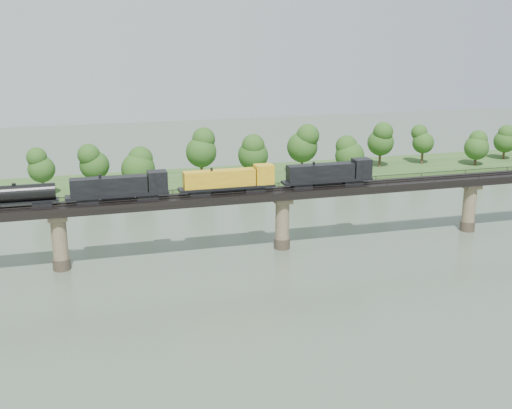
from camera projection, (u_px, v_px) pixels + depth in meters
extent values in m
plane|color=#3E4E3D|center=(345.00, 315.00, 93.53)|extent=(400.00, 400.00, 0.00)
cube|color=#2B4C1E|center=(219.00, 179.00, 172.04)|extent=(300.00, 24.00, 1.60)
cylinder|color=#473A2D|center=(62.00, 264.00, 110.58)|extent=(3.00, 3.00, 2.00)
cylinder|color=#827355|center=(60.00, 239.00, 109.36)|extent=(2.60, 2.60, 9.00)
cube|color=#827355|center=(58.00, 217.00, 108.27)|extent=(3.20, 3.20, 1.00)
cylinder|color=#473A2D|center=(282.00, 243.00, 121.05)|extent=(3.00, 3.00, 2.00)
cylinder|color=#827355|center=(282.00, 220.00, 119.82)|extent=(2.60, 2.60, 9.00)
cube|color=#827355|center=(283.00, 200.00, 118.73)|extent=(3.20, 3.20, 1.00)
cylinder|color=#473A2D|center=(467.00, 226.00, 131.51)|extent=(3.00, 3.00, 2.00)
cylinder|color=#827355|center=(469.00, 205.00, 130.28)|extent=(2.60, 2.60, 9.00)
cube|color=#827355|center=(471.00, 186.00, 129.20)|extent=(3.20, 3.20, 1.00)
cube|color=black|center=(283.00, 193.00, 118.39)|extent=(220.00, 5.00, 1.50)
cube|color=black|center=(284.00, 190.00, 117.47)|extent=(220.00, 0.12, 0.16)
cube|color=black|center=(281.00, 188.00, 118.86)|extent=(220.00, 0.12, 0.16)
cube|color=black|center=(287.00, 189.00, 115.78)|extent=(220.00, 0.10, 0.10)
cube|color=black|center=(279.00, 183.00, 120.22)|extent=(220.00, 0.10, 0.10)
cube|color=black|center=(287.00, 191.00, 115.87)|extent=(0.08, 0.08, 0.70)
cube|color=black|center=(279.00, 185.00, 120.32)|extent=(0.08, 0.08, 0.70)
cylinder|color=#382619|center=(43.00, 189.00, 151.67)|extent=(0.70, 0.70, 3.51)
sphere|color=#1C4213|center=(41.00, 169.00, 150.40)|extent=(6.31, 6.31, 6.31)
sphere|color=#1C4213|center=(40.00, 157.00, 149.61)|extent=(4.73, 4.73, 4.73)
cylinder|color=#382619|center=(96.00, 183.00, 157.22)|extent=(0.70, 0.70, 3.34)
sphere|color=#1C4213|center=(94.00, 165.00, 156.01)|extent=(7.18, 7.18, 7.18)
sphere|color=#1C4213|center=(94.00, 154.00, 155.25)|extent=(5.39, 5.39, 5.39)
cylinder|color=#382619|center=(139.00, 184.00, 157.48)|extent=(0.70, 0.70, 2.83)
sphere|color=#1C4213|center=(138.00, 169.00, 156.45)|extent=(8.26, 8.26, 8.26)
sphere|color=#1C4213|center=(138.00, 159.00, 155.81)|extent=(6.19, 6.19, 6.19)
cylinder|color=#382619|center=(202.00, 172.00, 167.81)|extent=(0.70, 0.70, 3.96)
sphere|color=#1C4213|center=(201.00, 152.00, 166.37)|extent=(8.07, 8.07, 8.07)
sphere|color=#1C4213|center=(201.00, 139.00, 165.47)|extent=(6.05, 6.05, 6.05)
cylinder|color=#382619|center=(253.00, 171.00, 170.03)|extent=(0.70, 0.70, 3.27)
sphere|color=#1C4213|center=(253.00, 155.00, 168.85)|extent=(8.03, 8.03, 8.03)
sphere|color=#1C4213|center=(253.00, 145.00, 168.11)|extent=(6.02, 6.02, 6.02)
cylinder|color=#382619|center=(302.00, 166.00, 174.72)|extent=(0.70, 0.70, 3.92)
sphere|color=#1C4213|center=(302.00, 147.00, 173.30)|extent=(8.29, 8.29, 8.29)
sphere|color=#1C4213|center=(302.00, 135.00, 172.41)|extent=(6.21, 6.21, 6.21)
cylinder|color=#382619|center=(349.00, 171.00, 171.26)|extent=(0.70, 0.70, 3.02)
sphere|color=#1C4213|center=(350.00, 156.00, 170.16)|extent=(7.74, 7.74, 7.74)
sphere|color=#1C4213|center=(350.00, 146.00, 169.48)|extent=(5.80, 5.80, 5.80)
cylinder|color=#382619|center=(380.00, 160.00, 182.65)|extent=(0.70, 0.70, 3.80)
sphere|color=#1C4213|center=(381.00, 143.00, 181.27)|extent=(7.47, 7.47, 7.47)
sphere|color=#1C4213|center=(381.00, 131.00, 180.41)|extent=(5.60, 5.60, 5.60)
cylinder|color=#382619|center=(422.00, 158.00, 186.49)|extent=(0.70, 0.70, 3.38)
sphere|color=#1C4213|center=(423.00, 143.00, 185.26)|extent=(6.23, 6.23, 6.23)
sphere|color=#1C4213|center=(424.00, 133.00, 184.50)|extent=(4.67, 4.67, 4.67)
cylinder|color=#382619|center=(475.00, 160.00, 184.76)|extent=(0.70, 0.70, 2.77)
sphere|color=#1C4213|center=(477.00, 148.00, 183.76)|extent=(7.04, 7.04, 7.04)
sphere|color=#1C4213|center=(477.00, 140.00, 183.13)|extent=(5.28, 5.28, 5.28)
cylinder|color=#382619|center=(504.00, 154.00, 193.01)|extent=(0.70, 0.70, 2.94)
sphere|color=#1C4213|center=(505.00, 141.00, 191.94)|extent=(6.73, 6.73, 6.73)
sphere|color=#1C4213|center=(506.00, 133.00, 191.27)|extent=(5.05, 5.05, 5.05)
cube|color=black|center=(352.00, 182.00, 121.67)|extent=(3.68, 2.21, 1.01)
cube|color=black|center=(302.00, 185.00, 119.02)|extent=(3.68, 2.21, 1.01)
cube|color=black|center=(327.00, 180.00, 120.17)|extent=(17.47, 2.76, 0.46)
cube|color=black|center=(321.00, 172.00, 119.35)|extent=(12.87, 2.48, 2.94)
cube|color=black|center=(361.00, 168.00, 121.44)|extent=(3.31, 2.76, 3.49)
cylinder|color=black|center=(327.00, 183.00, 120.31)|extent=(5.52, 1.29, 1.29)
cube|color=black|center=(254.00, 189.00, 116.62)|extent=(3.68, 2.21, 1.01)
cube|color=black|center=(199.00, 193.00, 113.97)|extent=(3.68, 2.21, 1.01)
cube|color=black|center=(227.00, 187.00, 115.12)|extent=(17.47, 2.76, 0.46)
cube|color=gold|center=(219.00, 178.00, 114.30)|extent=(12.87, 2.48, 2.94)
cube|color=gold|center=(264.00, 174.00, 116.39)|extent=(3.31, 2.76, 3.49)
cylinder|color=black|center=(227.00, 190.00, 115.26)|extent=(5.52, 1.29, 1.29)
cube|color=black|center=(147.00, 196.00, 111.57)|extent=(3.68, 2.21, 1.01)
cube|color=black|center=(88.00, 200.00, 108.92)|extent=(3.68, 2.21, 1.01)
cube|color=black|center=(118.00, 195.00, 110.07)|extent=(17.47, 2.76, 0.46)
cube|color=black|center=(109.00, 186.00, 109.25)|extent=(12.87, 2.48, 2.94)
cube|color=black|center=(157.00, 181.00, 111.34)|extent=(3.31, 2.76, 3.49)
cylinder|color=black|center=(118.00, 198.00, 110.21)|extent=(5.52, 1.29, 1.29)
cube|color=black|center=(42.00, 204.00, 107.00)|extent=(3.22, 2.02, 1.01)
cube|color=black|center=(16.00, 202.00, 105.76)|extent=(13.79, 2.21, 0.28)
cylinder|color=black|center=(15.00, 193.00, 105.36)|extent=(12.87, 2.76, 2.76)
cylinder|color=black|center=(14.00, 185.00, 104.96)|extent=(0.64, 0.64, 0.46)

